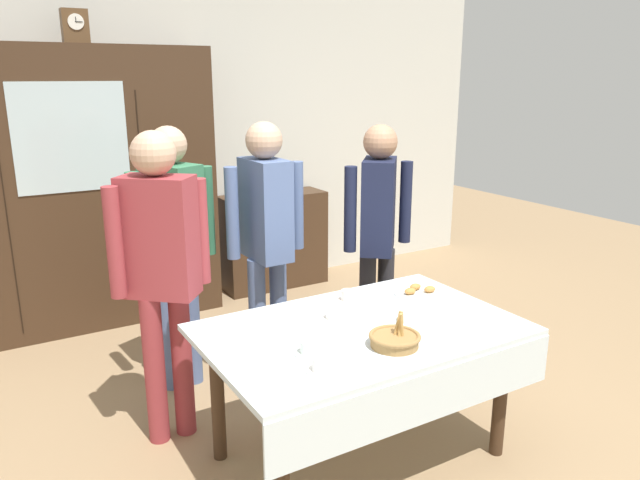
% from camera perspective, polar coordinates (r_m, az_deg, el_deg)
% --- Properties ---
extents(ground_plane, '(12.00, 12.00, 0.00)m').
position_cam_1_polar(ground_plane, '(3.51, 1.75, -17.99)').
color(ground_plane, '#997A56').
rests_on(ground_plane, ground).
extents(back_wall, '(6.40, 0.10, 2.70)m').
position_cam_1_polar(back_wall, '(5.39, -13.59, 8.78)').
color(back_wall, silver).
rests_on(back_wall, ground).
extents(dining_table, '(1.54, 0.99, 0.73)m').
position_cam_1_polar(dining_table, '(3.03, 4.26, -10.17)').
color(dining_table, '#3D2819').
rests_on(dining_table, ground).
extents(wall_cabinet, '(2.14, 0.46, 2.14)m').
position_cam_1_polar(wall_cabinet, '(4.94, -22.34, 4.22)').
color(wall_cabinet, '#3D2819').
rests_on(wall_cabinet, ground).
extents(mantel_clock, '(0.18, 0.11, 0.24)m').
position_cam_1_polar(mantel_clock, '(4.90, -22.14, 18.19)').
color(mantel_clock, brown).
rests_on(mantel_clock, wall_cabinet).
extents(bookshelf_low, '(0.97, 0.35, 0.88)m').
position_cam_1_polar(bookshelf_low, '(5.63, -4.40, -0.03)').
color(bookshelf_low, '#3D2819').
rests_on(bookshelf_low, ground).
extents(book_stack, '(0.18, 0.23, 0.07)m').
position_cam_1_polar(book_stack, '(5.52, -4.50, 4.72)').
color(book_stack, '#B29333').
rests_on(book_stack, bookshelf_low).
extents(tea_cup_near_right, '(0.13, 0.13, 0.06)m').
position_cam_1_polar(tea_cup_near_right, '(2.57, 0.13, -11.79)').
color(tea_cup_near_right, white).
rests_on(tea_cup_near_right, dining_table).
extents(tea_cup_mid_right, '(0.13, 0.13, 0.06)m').
position_cam_1_polar(tea_cup_mid_right, '(2.72, -1.07, -10.20)').
color(tea_cup_mid_right, silver).
rests_on(tea_cup_mid_right, dining_table).
extents(tea_cup_far_left, '(0.13, 0.13, 0.06)m').
position_cam_1_polar(tea_cup_far_left, '(3.32, 2.68, -5.33)').
color(tea_cup_far_left, white).
rests_on(tea_cup_far_left, dining_table).
extents(tea_cup_center, '(0.13, 0.13, 0.06)m').
position_cam_1_polar(tea_cup_center, '(3.07, 8.24, -7.26)').
color(tea_cup_center, silver).
rests_on(tea_cup_center, dining_table).
extents(tea_cup_back_edge, '(0.13, 0.13, 0.06)m').
position_cam_1_polar(tea_cup_back_edge, '(3.08, 1.31, -7.08)').
color(tea_cup_back_edge, white).
rests_on(tea_cup_back_edge, dining_table).
extents(bread_basket, '(0.24, 0.24, 0.16)m').
position_cam_1_polar(bread_basket, '(2.81, 7.07, -9.27)').
color(bread_basket, '#9E7542').
rests_on(bread_basket, dining_table).
extents(pastry_plate, '(0.28, 0.28, 0.05)m').
position_cam_1_polar(pastry_plate, '(3.46, 9.37, -4.93)').
color(pastry_plate, white).
rests_on(pastry_plate, dining_table).
extents(spoon_front_edge, '(0.12, 0.02, 0.01)m').
position_cam_1_polar(spoon_front_edge, '(2.78, -6.14, -10.29)').
color(spoon_front_edge, silver).
rests_on(spoon_front_edge, dining_table).
extents(spoon_mid_left, '(0.12, 0.02, 0.01)m').
position_cam_1_polar(spoon_mid_left, '(3.25, 9.14, -6.48)').
color(spoon_mid_left, silver).
rests_on(spoon_mid_left, dining_table).
extents(spoon_far_right, '(0.12, 0.02, 0.01)m').
position_cam_1_polar(spoon_far_right, '(3.14, 14.52, -7.62)').
color(spoon_far_right, silver).
rests_on(spoon_far_right, dining_table).
extents(person_behind_table_right, '(0.52, 0.40, 1.63)m').
position_cam_1_polar(person_behind_table_right, '(3.95, 5.52, 1.57)').
color(person_behind_table_right, '#232328').
rests_on(person_behind_table_right, ground).
extents(person_beside_shelf, '(0.52, 0.41, 1.65)m').
position_cam_1_polar(person_beside_shelf, '(3.74, -13.65, 0.57)').
color(person_beside_shelf, slate).
rests_on(person_beside_shelf, ground).
extents(person_by_cabinet, '(0.52, 0.39, 1.67)m').
position_cam_1_polar(person_by_cabinet, '(3.18, -14.81, -1.77)').
color(person_by_cabinet, '#933338').
rests_on(person_by_cabinet, ground).
extents(person_behind_table_left, '(0.52, 0.37, 1.66)m').
position_cam_1_polar(person_behind_table_left, '(3.74, -5.12, 1.14)').
color(person_behind_table_left, slate).
rests_on(person_behind_table_left, ground).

